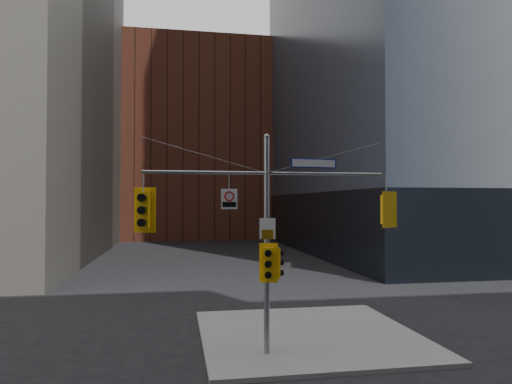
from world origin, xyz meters
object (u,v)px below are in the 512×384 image
object	(u,v)px
traffic_light_west_arm	(143,210)
regulatory_sign_arm	(229,198)
street_sign_blade	(314,163)
signal_assembly	(267,221)
traffic_light_pole_side	(276,263)
traffic_light_pole_front	(268,263)
traffic_light_east_arm	(386,209)

from	to	relation	value
traffic_light_west_arm	regulatory_sign_arm	distance (m)	2.72
street_sign_blade	signal_assembly	bearing A→B (deg)	173.35
traffic_light_pole_side	traffic_light_pole_front	xyz separation A→B (m)	(-0.32, -0.28, 0.03)
signal_assembly	traffic_light_pole_front	size ratio (longest dim) A/B	6.30
signal_assembly	traffic_light_east_arm	distance (m)	4.21
traffic_light_east_arm	traffic_light_pole_front	world-z (taller)	traffic_light_east_arm
traffic_light_pole_side	street_sign_blade	size ratio (longest dim) A/B	0.61
traffic_light_west_arm	traffic_light_pole_side	distance (m)	4.60
signal_assembly	regulatory_sign_arm	size ratio (longest dim) A/B	12.11
traffic_light_pole_front	street_sign_blade	distance (m)	3.65
traffic_light_west_arm	traffic_light_east_arm	bearing A→B (deg)	10.36
regulatory_sign_arm	street_sign_blade	bearing A→B (deg)	-1.71
traffic_light_east_arm	street_sign_blade	xyz separation A→B (m)	(-2.59, 0.00, 1.55)
traffic_light_east_arm	traffic_light_pole_front	bearing A→B (deg)	-10.63
signal_assembly	traffic_light_east_arm	xyz separation A→B (m)	(4.19, 0.00, 0.38)
signal_assembly	regulatory_sign_arm	world-z (taller)	signal_assembly
signal_assembly	street_sign_blade	distance (m)	2.51
traffic_light_pole_side	traffic_light_pole_front	world-z (taller)	traffic_light_pole_front
traffic_light_east_arm	traffic_light_pole_side	world-z (taller)	traffic_light_east_arm
traffic_light_west_arm	traffic_light_pole_side	world-z (taller)	traffic_light_west_arm
traffic_light_pole_side	traffic_light_west_arm	bearing A→B (deg)	75.51
traffic_light_pole_side	street_sign_blade	distance (m)	3.53
traffic_light_west_arm	traffic_light_pole_front	xyz separation A→B (m)	(3.94, -0.28, -1.72)
signal_assembly	regulatory_sign_arm	xyz separation A→B (m)	(-1.24, -0.02, 0.75)
signal_assembly	traffic_light_west_arm	xyz separation A→B (m)	(-3.93, 0.01, 0.38)
signal_assembly	traffic_light_pole_side	bearing A→B (deg)	3.15
traffic_light_pole_side	street_sign_blade	bearing A→B (deg)	-105.20
traffic_light_west_arm	traffic_light_east_arm	xyz separation A→B (m)	(8.12, -0.01, -0.00)
traffic_light_pole_front	street_sign_blade	world-z (taller)	street_sign_blade
signal_assembly	traffic_light_east_arm	bearing A→B (deg)	0.02
regulatory_sign_arm	traffic_light_west_arm	bearing A→B (deg)	177.10
traffic_light_pole_side	regulatory_sign_arm	world-z (taller)	regulatory_sign_arm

